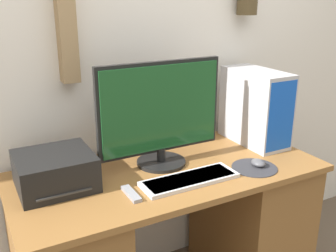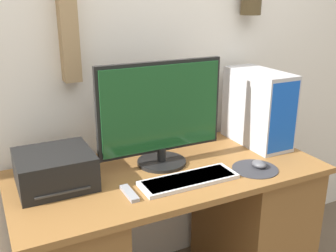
% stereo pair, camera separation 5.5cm
% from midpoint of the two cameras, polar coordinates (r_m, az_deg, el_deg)
% --- Properties ---
extents(wall_back, '(6.40, 0.17, 2.70)m').
position_cam_midpoint_polar(wall_back, '(2.08, -6.18, 12.12)').
color(wall_back, white).
rests_on(wall_back, ground_plane).
extents(desk, '(1.48, 0.68, 0.79)m').
position_cam_midpoint_polar(desk, '(2.08, -0.69, -15.86)').
color(desk, brown).
rests_on(desk, ground_plane).
extents(monitor, '(0.63, 0.24, 0.51)m').
position_cam_midpoint_polar(monitor, '(1.86, -2.04, 1.96)').
color(monitor, black).
rests_on(monitor, desk).
extents(keyboard, '(0.45, 0.15, 0.02)m').
position_cam_midpoint_polar(keyboard, '(1.78, 2.27, -7.75)').
color(keyboard, silver).
rests_on(keyboard, desk).
extents(mousepad, '(0.22, 0.22, 0.00)m').
position_cam_midpoint_polar(mousepad, '(1.94, 11.63, -5.94)').
color(mousepad, '#2D2D33').
rests_on(mousepad, desk).
extents(mouse, '(0.06, 0.08, 0.03)m').
position_cam_midpoint_polar(mouse, '(1.95, 12.18, -5.26)').
color(mouse, '#4C4C51').
rests_on(mouse, mousepad).
extents(computer_tower, '(0.19, 0.41, 0.41)m').
position_cam_midpoint_polar(computer_tower, '(2.22, 11.88, 2.71)').
color(computer_tower, '#B2B2B7').
rests_on(computer_tower, desk).
extents(printer, '(0.32, 0.31, 0.15)m').
position_cam_midpoint_polar(printer, '(1.78, -16.93, -6.26)').
color(printer, black).
rests_on(printer, desk).
extents(remote_control, '(0.04, 0.15, 0.02)m').
position_cam_midpoint_polar(remote_control, '(1.67, -6.33, -9.76)').
color(remote_control, gray).
rests_on(remote_control, desk).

